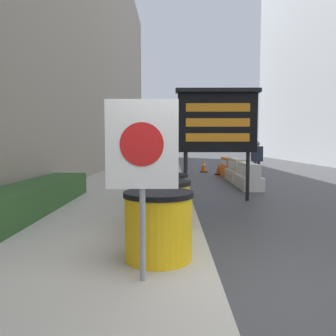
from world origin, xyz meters
TOP-DOWN VIEW (x-y plane):
  - ground_plane at (0.00, 0.00)m, footprint 120.00×120.00m
  - sidewalk_left at (-1.98, 0.00)m, footprint 3.95×56.00m
  - hedge_strip at (-3.35, 3.60)m, footprint 0.90×4.76m
  - barrel_drum_foreground at (-0.66, 0.69)m, footprint 0.84×0.84m
  - barrel_drum_middle at (-0.62, 1.79)m, footprint 0.84×0.84m
  - barrel_drum_back at (-0.61, 2.88)m, footprint 0.84×0.84m
  - warning_sign at (-0.79, 0.05)m, footprint 0.72×0.08m
  - message_board at (0.71, 5.53)m, footprint 2.20×0.36m
  - jersey_barrier_white at (2.11, 7.88)m, footprint 0.64×1.77m
  - jersey_barrier_cream at (2.11, 9.97)m, footprint 0.64×1.71m
  - jersey_barrier_orange_near at (2.11, 12.01)m, footprint 0.54×1.97m
  - traffic_cone_near at (2.32, 12.10)m, footprint 0.32×0.32m
  - traffic_cone_mid at (1.81, 12.77)m, footprint 0.33×0.33m
  - traffic_cone_far at (1.22, 14.08)m, footprint 0.39×0.39m
  - traffic_light_near_curb at (0.39, 15.32)m, footprint 0.28×0.44m
  - pedestrian_worker at (3.03, 10.32)m, footprint 0.44×0.29m

SIDE VIEW (x-z plane):
  - ground_plane at x=0.00m, z-range 0.00..0.00m
  - sidewalk_left at x=-1.98m, z-range 0.00..0.15m
  - traffic_cone_near at x=2.32m, z-range -0.01..0.56m
  - traffic_cone_mid at x=1.81m, z-range -0.01..0.58m
  - traffic_cone_far at x=1.22m, z-range -0.01..0.68m
  - jersey_barrier_orange_near at x=2.11m, z-range -0.05..0.80m
  - jersey_barrier_white at x=2.11m, z-range -0.05..0.81m
  - jersey_barrier_cream at x=2.11m, z-range -0.06..0.86m
  - hedge_strip at x=-3.35m, z-range 0.15..0.71m
  - barrel_drum_foreground at x=-0.66m, z-range 0.15..0.97m
  - barrel_drum_middle at x=-0.62m, z-range 0.15..0.97m
  - barrel_drum_back at x=-0.61m, z-range 0.15..0.97m
  - pedestrian_worker at x=3.03m, z-range 0.15..1.76m
  - warning_sign at x=-0.79m, z-range 0.51..2.34m
  - message_board at x=0.71m, z-range 0.63..3.58m
  - traffic_light_near_curb at x=0.39m, z-range 0.90..4.94m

